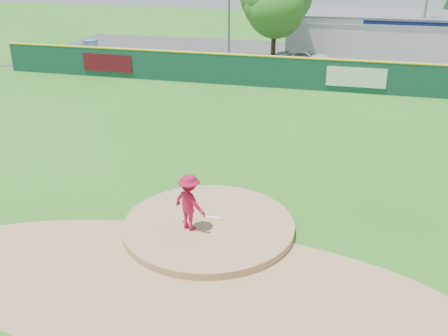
% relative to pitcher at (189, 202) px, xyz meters
% --- Properties ---
extents(ground, '(120.00, 120.00, 0.00)m').
position_rel_pitcher_xyz_m(ground, '(0.46, 0.48, -1.16)').
color(ground, '#286B19').
rests_on(ground, ground).
extents(pitchers_mound, '(5.50, 5.50, 0.50)m').
position_rel_pitcher_xyz_m(pitchers_mound, '(0.46, 0.48, -1.16)').
color(pitchers_mound, '#9E774C').
rests_on(pitchers_mound, ground).
extents(pitching_rubber, '(0.60, 0.15, 0.04)m').
position_rel_pitcher_xyz_m(pitching_rubber, '(0.46, 0.78, -0.89)').
color(pitching_rubber, white).
rests_on(pitching_rubber, pitchers_mound).
extents(infield_dirt_arc, '(15.40, 15.40, 0.01)m').
position_rel_pitcher_xyz_m(infield_dirt_arc, '(0.46, -2.52, -1.16)').
color(infield_dirt_arc, '#9E774C').
rests_on(infield_dirt_arc, ground).
extents(parking_lot, '(44.00, 16.00, 0.02)m').
position_rel_pitcher_xyz_m(parking_lot, '(0.46, 27.48, -1.15)').
color(parking_lot, '#38383A').
rests_on(parking_lot, ground).
extents(pitcher, '(1.36, 1.11, 1.83)m').
position_rel_pitcher_xyz_m(pitcher, '(0.00, 0.00, 0.00)').
color(pitcher, '#A50E33').
rests_on(pitcher, pitchers_mound).
extents(van, '(4.75, 2.47, 1.28)m').
position_rel_pitcher_xyz_m(van, '(0.93, 24.74, -0.50)').
color(van, white).
rests_on(van, parking_lot).
extents(pool_building_grp, '(15.20, 8.20, 3.31)m').
position_rel_pitcher_xyz_m(pool_building_grp, '(6.46, 32.47, 0.50)').
color(pool_building_grp, silver).
rests_on(pool_building_grp, ground).
extents(fence_banners, '(20.29, 0.04, 1.20)m').
position_rel_pitcher_xyz_m(fence_banners, '(-3.59, 18.40, -0.16)').
color(fence_banners, '#580C18').
rests_on(fence_banners, ground).
extents(playground_slide, '(0.89, 2.51, 1.38)m').
position_rel_pitcher_xyz_m(playground_slide, '(-16.40, 24.33, -0.46)').
color(playground_slide, blue).
rests_on(playground_slide, ground).
extents(outfield_fence, '(40.00, 0.14, 2.07)m').
position_rel_pitcher_xyz_m(outfield_fence, '(0.46, 18.48, -0.07)').
color(outfield_fence, '#123C2F').
rests_on(outfield_fence, ground).
extents(deciduous_tree, '(5.60, 5.60, 7.36)m').
position_rel_pitcher_xyz_m(deciduous_tree, '(-1.54, 25.48, 3.39)').
color(deciduous_tree, '#382314').
rests_on(deciduous_tree, ground).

